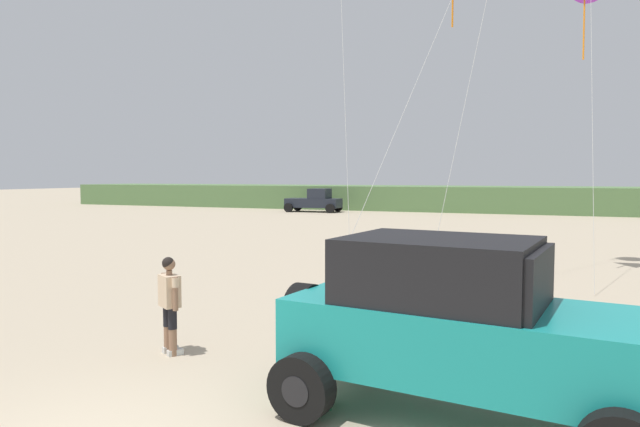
# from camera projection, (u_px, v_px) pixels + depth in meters

# --- Properties ---
(dune_ridge) EXTENTS (90.00, 8.15, 2.13)m
(dune_ridge) POSITION_uv_depth(u_px,v_px,m) (524.00, 199.00, 48.48)
(dune_ridge) COLOR #567A47
(dune_ridge) RESTS_ON ground_plane
(jeep) EXTENTS (4.97, 2.89, 2.26)m
(jeep) POSITION_uv_depth(u_px,v_px,m) (460.00, 324.00, 7.06)
(jeep) COLOR teal
(jeep) RESTS_ON ground_plane
(person_watching) EXTENTS (0.55, 0.45, 1.67)m
(person_watching) POSITION_uv_depth(u_px,v_px,m) (170.00, 300.00, 9.66)
(person_watching) COLOR #8C664C
(person_watching) RESTS_ON ground_plane
(cooler_box) EXTENTS (0.66, 0.56, 0.38)m
(cooler_box) POSITION_uv_depth(u_px,v_px,m) (310.00, 391.00, 7.53)
(cooler_box) COLOR #2D7F51
(cooler_box) RESTS_ON ground_plane
(distant_pickup) EXTENTS (4.68, 2.55, 1.98)m
(distant_pickup) POSITION_uv_depth(u_px,v_px,m) (315.00, 201.00, 48.22)
(distant_pickup) COLOR #1E232D
(distant_pickup) RESTS_ON ground_plane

